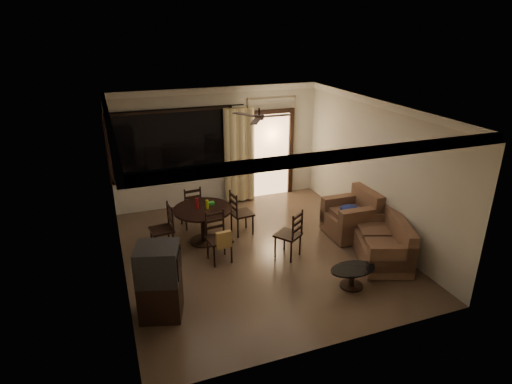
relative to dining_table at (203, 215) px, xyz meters
name	(u,v)px	position (x,y,z in m)	size (l,w,h in m)	color
ground	(259,252)	(0.89, -0.81, -0.58)	(5.50, 5.50, 0.00)	#7F6651
room_shell	(256,136)	(1.48, 0.97, 1.25)	(5.50, 6.70, 5.50)	beige
dining_table	(203,215)	(0.00, 0.00, 0.00)	(1.17, 1.17, 0.95)	black
dining_chair_west	(163,237)	(-0.83, -0.09, -0.30)	(0.46, 0.46, 0.95)	black
dining_chair_east	(241,221)	(0.83, 0.09, -0.30)	(0.46, 0.46, 0.95)	black
dining_chair_south	(220,246)	(0.09, -0.85, -0.27)	(0.46, 0.51, 0.95)	black
dining_chair_north	(191,214)	(-0.09, 0.78, -0.30)	(0.46, 0.46, 0.95)	black
tv_cabinet	(160,281)	(-1.16, -2.07, 0.01)	(0.74, 0.70, 1.18)	black
sofa	(384,243)	(2.99, -1.84, -0.25)	(1.28, 1.71, 0.81)	#41271E
armchair	(353,217)	(3.00, -0.77, -0.19)	(0.97, 0.97, 0.95)	#41271E
coffee_table	(352,274)	(1.96, -2.42, -0.34)	(0.80, 0.48, 0.35)	black
side_chair	(288,243)	(1.36, -1.14, -0.29)	(0.59, 0.59, 0.96)	black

